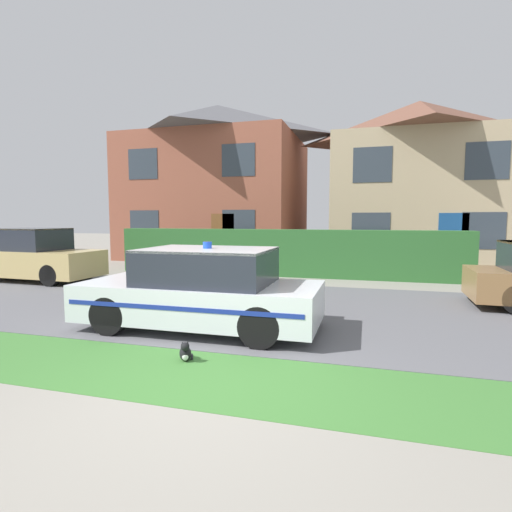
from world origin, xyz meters
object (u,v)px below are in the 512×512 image
(neighbour_car_near, at_px, (35,256))
(house_left, at_px, (218,181))
(police_car, at_px, (202,290))
(house_right, at_px, (417,181))
(cat, at_px, (185,352))

(neighbour_car_near, distance_m, house_left, 9.86)
(house_left, bearing_deg, neighbour_car_near, -105.31)
(police_car, relative_size, house_right, 0.56)
(house_left, bearing_deg, house_right, 0.57)
(police_car, bearing_deg, cat, 104.76)
(cat, height_order, house_left, house_left)
(neighbour_car_near, distance_m, house_right, 15.14)
(police_car, distance_m, neighbour_car_near, 7.92)
(police_car, distance_m, house_left, 13.78)
(police_car, distance_m, house_right, 13.85)
(police_car, distance_m, cat, 1.66)
(cat, distance_m, house_right, 15.23)
(neighbour_car_near, height_order, house_left, house_left)
(police_car, xyz_separation_m, cat, (0.40, -1.50, -0.56))
(neighbour_car_near, bearing_deg, cat, -32.44)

